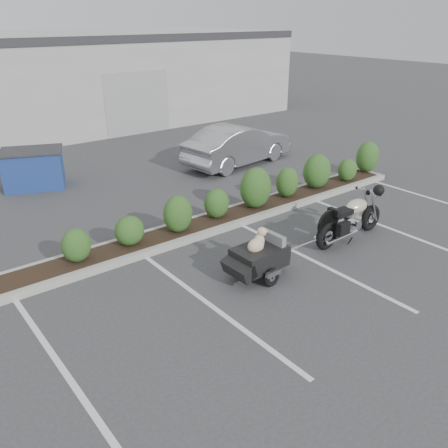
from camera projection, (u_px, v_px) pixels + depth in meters
ground at (252, 268)px, 9.72m from camera, size 90.00×90.00×0.00m
planter_kerb at (225, 219)px, 11.83m from camera, size 12.00×1.00×0.15m
building at (3, 82)px, 21.14m from camera, size 26.00×10.00×4.00m
motorcycle at (351, 219)px, 10.73m from camera, size 2.24×0.75×1.29m
pet_trailer at (259, 257)px, 9.20m from camera, size 1.78×0.99×1.06m
sedan at (238, 145)px, 16.16m from camera, size 4.29×2.00×1.36m
dumpster at (34, 168)px, 14.02m from camera, size 2.06×1.77×1.15m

